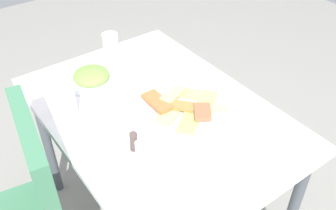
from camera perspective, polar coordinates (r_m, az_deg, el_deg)
dining_table at (r=1.52m, az=-1.61°, el=-3.24°), size 1.09×0.77×0.71m
pide_platter at (r=1.45m, az=2.59°, el=-0.66°), size 0.33×0.34×0.05m
salad_plate_greens at (r=1.64m, az=-11.48°, el=4.19°), size 0.23×0.23×0.06m
salad_plate_rice at (r=1.17m, az=2.64°, el=-12.04°), size 0.21×0.21×0.06m
soda_can at (r=1.45m, az=-14.99°, el=0.46°), size 0.08×0.08×0.12m
drinking_glass at (r=1.80m, az=-8.67°, el=9.02°), size 0.07×0.07×0.11m
paper_napkin at (r=1.69m, az=-0.25°, el=5.26°), size 0.19×0.19×0.00m
fork at (r=1.69m, az=0.25°, el=5.58°), size 0.20×0.04×0.00m
spoon at (r=1.67m, az=-0.75°, el=5.18°), size 0.17×0.02×0.00m
condiment_caddy at (r=1.28m, az=-4.80°, el=-6.66°), size 0.09×0.09×0.08m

